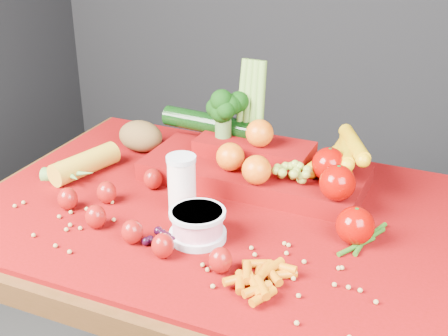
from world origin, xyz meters
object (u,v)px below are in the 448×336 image
at_px(table, 220,249).
at_px(milk_glass, 182,184).
at_px(yogurt_bowl, 198,224).
at_px(produce_mound, 265,160).

distance_m(table, milk_glass, 0.20).
xyz_separation_m(table, yogurt_bowl, (0.01, -0.13, 0.14)).
bearing_deg(table, milk_glass, -138.06).
height_order(table, yogurt_bowl, yogurt_bowl).
bearing_deg(milk_glass, yogurt_bowl, -45.95).
distance_m(milk_glass, produce_mound, 0.24).
bearing_deg(yogurt_bowl, table, 94.63).
relative_size(milk_glass, yogurt_bowl, 1.17).
relative_size(table, produce_mound, 1.82).
relative_size(yogurt_bowl, produce_mound, 0.19).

